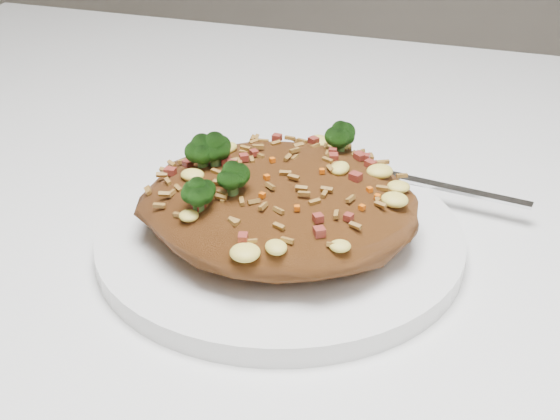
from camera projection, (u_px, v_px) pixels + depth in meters
The scene contains 4 objects.
dining_table at pixel (373, 311), 0.61m from camera, with size 1.20×0.80×0.75m.
plate at pixel (280, 239), 0.52m from camera, with size 0.24×0.24×0.01m, color white.
fried_rice at pixel (279, 192), 0.50m from camera, with size 0.18×0.17×0.06m.
fork at pixel (430, 184), 0.57m from camera, with size 0.16×0.04×0.00m.
Camera 1 is at (0.08, -0.49, 1.03)m, focal length 50.00 mm.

